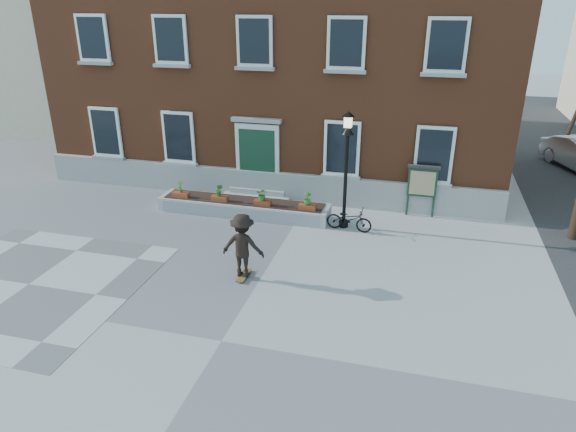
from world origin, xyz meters
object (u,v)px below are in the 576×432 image
(bicycle, at_px, (349,219))
(notice_board, at_px, (422,182))
(lamp_post, at_px, (347,154))
(skateboarder, at_px, (243,246))

(bicycle, xyz_separation_m, notice_board, (2.25, 1.88, 0.86))
(lamp_post, xyz_separation_m, notice_board, (2.47, 1.61, -1.28))
(lamp_post, height_order, notice_board, lamp_post)
(skateboarder, bearing_deg, notice_board, 51.37)
(lamp_post, distance_m, notice_board, 3.21)
(lamp_post, height_order, skateboarder, lamp_post)
(bicycle, height_order, lamp_post, lamp_post)
(lamp_post, relative_size, notice_board, 2.10)
(lamp_post, relative_size, skateboarder, 2.08)
(bicycle, relative_size, skateboarder, 0.81)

